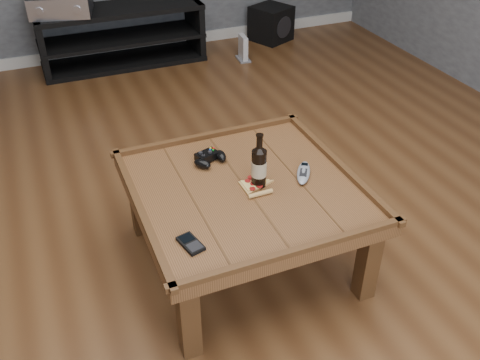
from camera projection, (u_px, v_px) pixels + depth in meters
name	position (u px, v px, depth m)	size (l,w,h in m)	color
ground	(245.00, 260.00, 2.69)	(6.00, 6.00, 0.00)	#4D2C16
baseboard	(119.00, 49.00, 4.93)	(5.00, 0.02, 0.10)	silver
coffee_table	(245.00, 197.00, 2.46)	(1.03, 1.03, 0.48)	#513117
media_console	(122.00, 36.00, 4.63)	(1.40, 0.45, 0.50)	black
beer_bottle	(259.00, 165.00, 2.38)	(0.07, 0.07, 0.26)	black
game_controller	(210.00, 158.00, 2.59)	(0.18, 0.15, 0.05)	black
pizza_slice	(254.00, 186.00, 2.42)	(0.13, 0.21, 0.02)	tan
smartphone	(191.00, 244.00, 2.10)	(0.09, 0.13, 0.02)	black
remote_control	(304.00, 173.00, 2.50)	(0.16, 0.20, 0.03)	gray
av_receiver	(61.00, 3.00, 4.30)	(0.55, 0.49, 0.16)	black
subwoofer	(271.00, 23.00, 5.17)	(0.43, 0.43, 0.33)	black
game_console	(243.00, 49.00, 4.78)	(0.12, 0.19, 0.22)	slate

